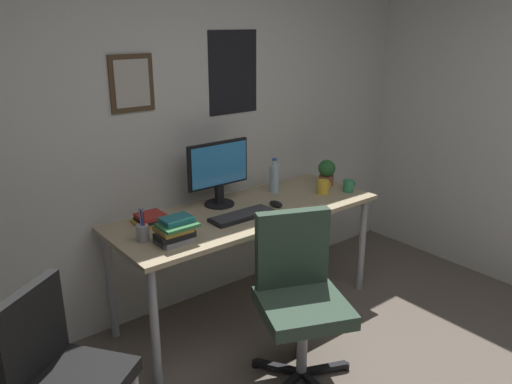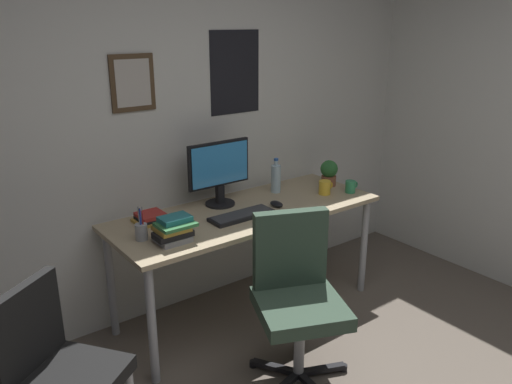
# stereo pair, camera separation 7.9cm
# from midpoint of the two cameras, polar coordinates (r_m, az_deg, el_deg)

# --- Properties ---
(wall_back) EXTENTS (4.40, 0.10, 2.60)m
(wall_back) POSITION_cam_midpoint_polar(r_m,az_deg,el_deg) (3.40, -10.22, 7.54)
(wall_back) COLOR silver
(wall_back) RESTS_ON ground_plane
(desk) EXTENTS (1.83, 0.70, 0.76)m
(desk) POSITION_cam_midpoint_polar(r_m,az_deg,el_deg) (3.38, -1.73, -3.20)
(desk) COLOR tan
(desk) RESTS_ON ground_plane
(office_chair) EXTENTS (0.60, 0.61, 0.95)m
(office_chair) POSITION_cam_midpoint_polar(r_m,az_deg,el_deg) (2.87, 4.01, -10.85)
(office_chair) COLOR #334738
(office_chair) RESTS_ON ground_plane
(side_chair) EXTENTS (0.59, 0.59, 0.88)m
(side_chair) POSITION_cam_midpoint_polar(r_m,az_deg,el_deg) (2.50, -21.95, -18.01)
(side_chair) COLOR black
(side_chair) RESTS_ON ground_plane
(monitor) EXTENTS (0.46, 0.20, 0.43)m
(monitor) POSITION_cam_midpoint_polar(r_m,az_deg,el_deg) (3.38, -4.90, 2.38)
(monitor) COLOR black
(monitor) RESTS_ON desk
(keyboard) EXTENTS (0.43, 0.15, 0.03)m
(keyboard) POSITION_cam_midpoint_polar(r_m,az_deg,el_deg) (3.22, -2.28, -2.66)
(keyboard) COLOR black
(keyboard) RESTS_ON desk
(computer_mouse) EXTENTS (0.06, 0.11, 0.04)m
(computer_mouse) POSITION_cam_midpoint_polar(r_m,az_deg,el_deg) (3.41, 1.59, -1.33)
(computer_mouse) COLOR black
(computer_mouse) RESTS_ON desk
(water_bottle) EXTENTS (0.07, 0.07, 0.25)m
(water_bottle) POSITION_cam_midpoint_polar(r_m,az_deg,el_deg) (3.67, 1.45, 1.58)
(water_bottle) COLOR silver
(water_bottle) RESTS_ON desk
(coffee_mug_near) EXTENTS (0.12, 0.08, 0.10)m
(coffee_mug_near) POSITION_cam_midpoint_polar(r_m,az_deg,el_deg) (3.67, 6.93, 0.57)
(coffee_mug_near) COLOR yellow
(coffee_mug_near) RESTS_ON desk
(coffee_mug_far) EXTENTS (0.11, 0.07, 0.09)m
(coffee_mug_far) POSITION_cam_midpoint_polar(r_m,az_deg,el_deg) (3.75, 9.75, 0.69)
(coffee_mug_far) COLOR #2D8C59
(coffee_mug_far) RESTS_ON desk
(potted_plant) EXTENTS (0.13, 0.13, 0.20)m
(potted_plant) POSITION_cam_midpoint_polar(r_m,az_deg,el_deg) (3.86, 7.33, 2.28)
(potted_plant) COLOR brown
(potted_plant) RESTS_ON desk
(pen_cup) EXTENTS (0.07, 0.07, 0.20)m
(pen_cup) POSITION_cam_midpoint_polar(r_m,az_deg,el_deg) (2.95, -13.35, -4.39)
(pen_cup) COLOR #9EA0A5
(pen_cup) RESTS_ON desk
(book_stack_left) EXTENTS (0.19, 0.17, 0.06)m
(book_stack_left) POSITION_cam_midpoint_polar(r_m,az_deg,el_deg) (3.20, -12.44, -2.96)
(book_stack_left) COLOR gold
(book_stack_left) RESTS_ON desk
(book_stack_right) EXTENTS (0.22, 0.19, 0.15)m
(book_stack_right) POSITION_cam_midpoint_polar(r_m,az_deg,el_deg) (2.89, -9.85, -4.29)
(book_stack_right) COLOR gray
(book_stack_right) RESTS_ON desk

